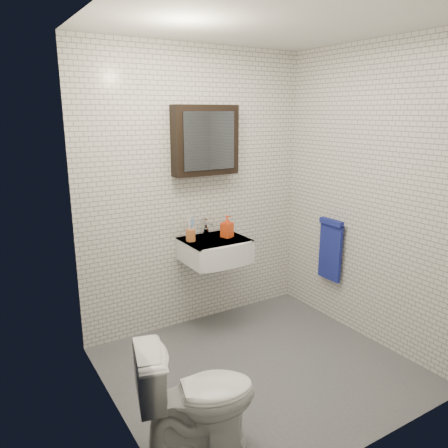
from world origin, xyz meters
The scene contains 9 objects.
ground centered at (0.00, 0.00, 0.01)m, with size 2.20×2.00×0.01m, color #4C4D53.
room_shell centered at (0.00, 0.00, 1.47)m, with size 2.22×2.02×2.51m.
washbasin centered at (0.05, 0.73, 0.76)m, with size 0.55×0.50×0.20m.
faucet centered at (0.05, 0.93, 0.92)m, with size 0.06×0.20×0.15m.
mirror_cabinet centered at (0.05, 0.93, 1.70)m, with size 0.60×0.15×0.60m.
towel_rail centered at (1.04, 0.35, 0.72)m, with size 0.09×0.30×0.58m.
toothbrush_cup centered at (-0.16, 0.83, 0.91)m, with size 0.10×0.10×0.23m.
soap_bottle centered at (0.18, 0.77, 0.95)m, with size 0.09×0.09×0.20m, color orange.
toilet centered at (-0.80, -0.48, 0.35)m, with size 0.39×0.68×0.69m, color white.
Camera 1 is at (-1.81, -2.43, 1.94)m, focal length 35.00 mm.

